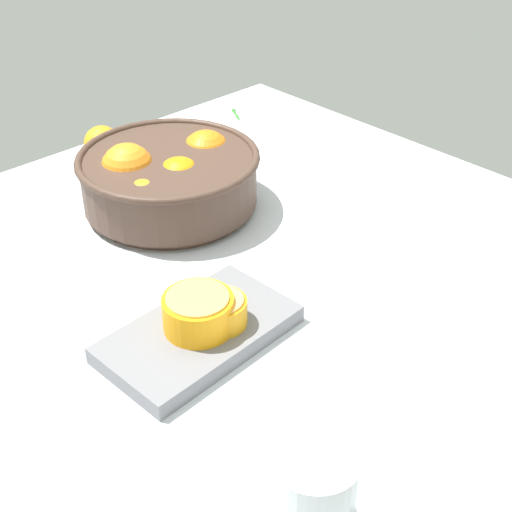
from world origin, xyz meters
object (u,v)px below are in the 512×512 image
orange_half_0 (220,311)px  loose_orange_1 (102,144)px  juice_glass (312,504)px  cutting_board (199,334)px  orange_half_1 (198,312)px  fruit_bowl (169,178)px

orange_half_0 → loose_orange_1: size_ratio=1.01×
juice_glass → loose_orange_1: size_ratio=1.72×
cutting_board → loose_orange_1: size_ratio=3.64×
juice_glass → orange_half_0: (12.74, 27.06, -0.73)cm
orange_half_0 → orange_half_1: size_ratio=0.76×
loose_orange_1 → fruit_bowl: bearing=-94.1°
cutting_board → orange_half_1: bearing=-74.4°
fruit_bowl → orange_half_0: bearing=-117.1°
cutting_board → loose_orange_1: bearing=69.0°
orange_half_1 → fruit_bowl: bearing=58.3°
fruit_bowl → loose_orange_1: 22.00cm
fruit_bowl → juice_glass: bearing=-116.2°
loose_orange_1 → cutting_board: bearing=-111.0°
loose_orange_1 → juice_glass: bearing=-110.6°
juice_glass → orange_half_1: size_ratio=1.30×
fruit_bowl → orange_half_0: 33.98cm
fruit_bowl → juice_glass: size_ratio=2.55×
fruit_bowl → loose_orange_1: fruit_bowl is taller
cutting_board → orange_half_0: 4.13cm
juice_glass → orange_half_0: size_ratio=1.71×
juice_glass → orange_half_1: (10.25, 28.26, -0.24)cm
cutting_board → orange_half_1: (0.02, -0.07, 3.51)cm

